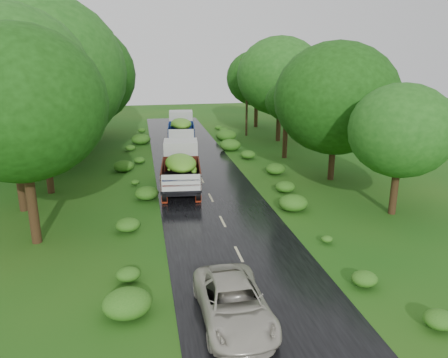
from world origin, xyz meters
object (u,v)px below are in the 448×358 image
object	(u,v)px
truck_near	(181,165)
truck_far	(181,127)
car	(234,303)
utility_pole	(247,94)

from	to	relation	value
truck_near	truck_far	world-z (taller)	truck_far
truck_far	car	world-z (taller)	truck_far
truck_near	utility_pole	distance (m)	19.37
utility_pole	truck_far	bearing A→B (deg)	-167.92
truck_far	truck_near	bearing A→B (deg)	-90.18
truck_far	car	xyz separation A→B (m)	(-1.12, -30.03, -0.91)
car	utility_pole	xyz separation A→B (m)	(8.35, 32.41, 3.71)
car	utility_pole	bearing A→B (deg)	74.92
truck_far	utility_pole	xyz separation A→B (m)	(7.23, 2.38, 2.80)
truck_far	utility_pole	bearing A→B (deg)	23.64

